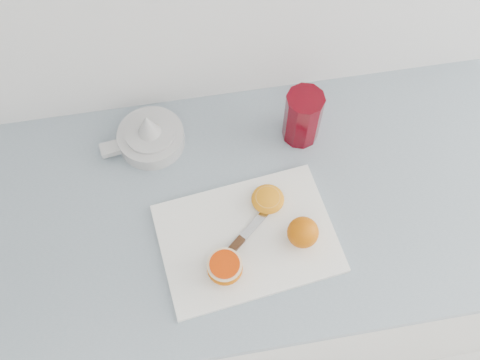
% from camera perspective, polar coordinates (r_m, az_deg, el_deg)
% --- Properties ---
extents(counter, '(2.46, 0.64, 0.89)m').
position_cam_1_polar(counter, '(1.60, -0.73, -9.36)').
color(counter, white).
rests_on(counter, ground).
extents(cutting_board, '(0.40, 0.30, 0.01)m').
position_cam_1_polar(cutting_board, '(1.15, 0.79, -6.21)').
color(cutting_board, white).
rests_on(cutting_board, counter).
extents(whole_orange, '(0.07, 0.07, 0.07)m').
position_cam_1_polar(whole_orange, '(1.12, 6.72, -5.58)').
color(whole_orange, '#CF6500').
rests_on(whole_orange, cutting_board).
extents(half_orange, '(0.07, 0.07, 0.05)m').
position_cam_1_polar(half_orange, '(1.09, -1.62, -9.32)').
color(half_orange, '#CF6500').
rests_on(half_orange, cutting_board).
extents(squeezed_shell, '(0.07, 0.07, 0.03)m').
position_cam_1_polar(squeezed_shell, '(1.16, 2.98, -2.04)').
color(squeezed_shell, orange).
rests_on(squeezed_shell, cutting_board).
extents(paring_knife, '(0.16, 0.14, 0.01)m').
position_cam_1_polar(paring_knife, '(1.13, -0.58, -7.12)').
color(paring_knife, '#492717').
rests_on(paring_knife, cutting_board).
extents(citrus_juicer, '(0.20, 0.15, 0.10)m').
position_cam_1_polar(citrus_juicer, '(1.25, -9.59, 4.65)').
color(citrus_juicer, silver).
rests_on(citrus_juicer, counter).
extents(red_tumbler, '(0.09, 0.09, 0.14)m').
position_cam_1_polar(red_tumbler, '(1.23, 6.67, 6.54)').
color(red_tumbler, '#5C010B').
rests_on(red_tumbler, counter).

